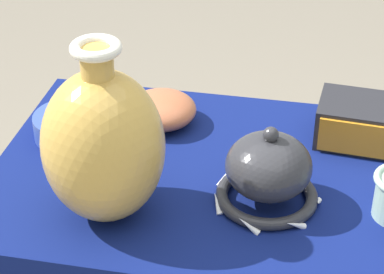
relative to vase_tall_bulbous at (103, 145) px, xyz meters
The scene contains 6 objects.
display_table 0.35m from the vase_tall_bulbous, 35.31° to the left, with size 0.91×0.59×0.75m.
vase_tall_bulbous is the anchor object (origin of this frame).
vase_dome_bell 0.29m from the vase_tall_bulbous, 17.73° to the left, with size 0.19×0.20×0.16m.
mosaic_tile_box 0.54m from the vase_tall_bulbous, 37.23° to the left, with size 0.17×0.14×0.09m.
bowl_shallow_terracotta 0.33m from the vase_tall_bulbous, 85.65° to the left, with size 0.15×0.15×0.06m, color #BC6642.
pot_squat_cobalt 0.29m from the vase_tall_bulbous, 123.24° to the left, with size 0.15×0.15×0.05m, color #3851A8.
Camera 1 is at (0.15, -1.14, 1.57)m, focal length 70.00 mm.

